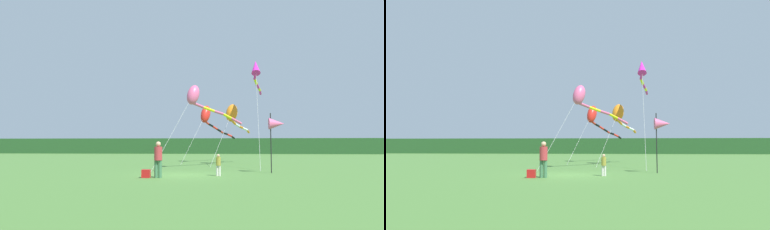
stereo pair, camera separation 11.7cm
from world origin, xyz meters
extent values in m
plane|color=#477533|center=(0.00, 0.00, 0.00)|extent=(120.00, 120.00, 0.00)
cube|color=#234C23|center=(0.00, 45.00, 1.44)|extent=(108.00, 2.02, 2.87)
cylinder|color=#3F724C|center=(-1.17, -1.69, 0.44)|extent=(0.18, 0.18, 0.88)
cylinder|color=#3F724C|center=(-0.97, -1.69, 0.44)|extent=(0.18, 0.18, 0.88)
cylinder|color=#B23338|center=(-1.07, -1.69, 1.22)|extent=(0.40, 0.40, 0.69)
sphere|color=tan|center=(-1.07, -1.69, 1.70)|extent=(0.26, 0.26, 0.26)
cylinder|color=silver|center=(1.89, -0.45, 0.28)|extent=(0.12, 0.12, 0.56)
cylinder|color=silver|center=(2.02, -0.45, 0.28)|extent=(0.12, 0.12, 0.56)
cylinder|color=olive|center=(1.96, -0.45, 0.78)|extent=(0.26, 0.26, 0.44)
sphere|color=tan|center=(1.96, -0.45, 1.08)|extent=(0.16, 0.16, 0.16)
cube|color=red|center=(-1.68, -1.72, 0.21)|extent=(0.42, 0.32, 0.42)
cylinder|color=black|center=(5.06, 1.71, 1.77)|extent=(0.06, 0.06, 3.55)
cone|color=#E5598C|center=(5.41, 1.71, 2.91)|extent=(0.90, 0.70, 0.70)
cylinder|color=#B2B2B2|center=(-0.29, 11.58, 2.29)|extent=(1.96, 3.78, 4.60)
ellipsoid|color=red|center=(0.68, 13.46, 4.58)|extent=(1.51, 1.86, 2.03)
cylinder|color=red|center=(0.79, 13.85, 3.78)|extent=(0.43, 0.87, 0.36)
cylinder|color=black|center=(1.11, 14.59, 3.60)|extent=(0.59, 0.85, 0.39)
cylinder|color=red|center=(1.50, 15.30, 3.38)|extent=(0.60, 0.85, 0.43)
cylinder|color=black|center=(1.89, 16.01, 3.16)|extent=(0.57, 0.86, 0.40)
cylinder|color=red|center=(2.18, 16.77, 3.00)|extent=(0.41, 0.86, 0.31)
cylinder|color=black|center=(2.54, 17.48, 2.87)|extent=(0.68, 0.79, 0.35)
cylinder|color=red|center=(3.02, 18.13, 2.70)|extent=(0.65, 0.82, 0.39)
cylinder|color=black|center=(3.42, 18.83, 2.50)|extent=(0.54, 0.87, 0.40)
cylinder|color=#B2B2B2|center=(4.78, 5.86, 3.95)|extent=(0.35, 4.98, 7.91)
cone|color=#E026B2|center=(4.95, 8.34, 7.90)|extent=(0.80, 1.37, 1.52)
cylinder|color=#E026B2|center=(4.94, 8.76, 7.22)|extent=(0.22, 0.89, 0.46)
cylinder|color=yellow|center=(5.05, 9.57, 6.95)|extent=(0.45, 0.91, 0.47)
cylinder|color=#E026B2|center=(5.29, 10.36, 6.71)|extent=(0.44, 0.89, 0.39)
cylinder|color=yellow|center=(5.51, 11.16, 6.56)|extent=(0.41, 0.88, 0.30)
cylinder|color=#E026B2|center=(5.69, 11.96, 6.41)|extent=(0.36, 0.90, 0.40)
cylinder|color=#B2B2B2|center=(-1.01, 3.41, 2.58)|extent=(2.43, 2.68, 5.17)
ellipsoid|color=#E5598C|center=(0.19, 4.74, 5.16)|extent=(1.49, 1.53, 1.68)
cylinder|color=#E5598C|center=(0.51, 5.24, 4.49)|extent=(0.82, 1.14, 0.37)
cylinder|color=yellow|center=(1.21, 6.21, 4.30)|extent=(0.94, 1.07, 0.40)
cylinder|color=#E5598C|center=(1.93, 7.16, 4.13)|extent=(0.86, 1.12, 0.34)
cylinder|color=yellow|center=(2.60, 8.15, 3.94)|extent=(0.85, 1.14, 0.44)
cylinder|color=#E5598C|center=(3.36, 9.07, 3.62)|extent=(1.03, 1.03, 0.58)
cylinder|color=#B2B2B2|center=(2.17, 8.44, 2.19)|extent=(1.79, 3.49, 4.39)
ellipsoid|color=orange|center=(3.05, 10.17, 4.38)|extent=(1.57, 1.81, 1.87)
cylinder|color=orange|center=(3.21, 10.55, 3.60)|extent=(0.52, 0.90, 0.44)
cylinder|color=white|center=(3.55, 11.31, 3.40)|extent=(0.57, 0.87, 0.36)
cylinder|color=orange|center=(3.90, 12.07, 3.26)|extent=(0.52, 0.87, 0.30)
cylinder|color=white|center=(4.31, 12.79, 3.13)|extent=(0.67, 0.83, 0.37)
cylinder|color=orange|center=(4.66, 13.53, 2.94)|extent=(0.43, 0.90, 0.40)
camera|label=1|loc=(2.08, -18.74, 1.66)|focal=31.69mm
camera|label=2|loc=(2.20, -18.73, 1.66)|focal=31.69mm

